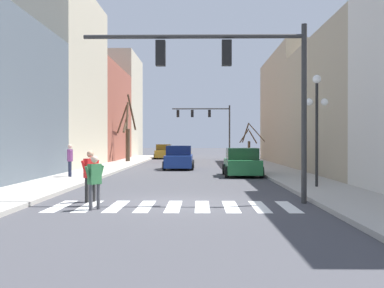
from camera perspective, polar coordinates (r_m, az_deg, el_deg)
name	(u,v)px	position (r m, az deg, el deg)	size (l,w,h in m)	color
ground_plane	(175,203)	(15.01, -2.17, -7.52)	(240.00, 240.00, 0.00)	#424247
sidewalk_right	(356,201)	(15.84, 20.07, -6.85)	(2.87, 90.00, 0.15)	#ADA89E
building_row_left	(71,101)	(40.57, -15.14, 5.31)	(6.00, 55.73, 13.27)	#515B66
building_row_right	(348,101)	(30.77, 19.19, 5.18)	(6.00, 39.93, 9.98)	beige
crosswalk_stripes	(174,206)	(14.26, -2.34, -7.92)	(7.65, 2.60, 0.01)	white
traffic_signal_near	(237,72)	(15.12, 5.76, 9.07)	(7.41, 0.28, 5.93)	#2D2D2D
traffic_signal_far	(208,119)	(51.96, 2.06, 3.18)	(6.72, 0.28, 6.20)	#2D2D2D
street_lamp_right_corner	(317,108)	(19.62, 15.56, 4.43)	(0.95, 0.36, 4.70)	black
car_parked_right_near	(182,154)	(45.21, -1.33, -1.30)	(2.21, 4.85, 1.58)	#A38423
car_parked_left_near	(179,158)	(32.90, -1.66, -1.82)	(2.19, 4.36, 1.73)	navy
car_parked_right_far	(242,163)	(26.59, 6.37, -2.41)	(2.18, 4.11, 1.66)	#236B38
car_driving_toward_lane	(164,152)	(52.67, -3.59, -1.02)	(2.06, 4.42, 1.69)	#A38423
pedestrian_crossing_street	(70,158)	(24.98, -15.25, -1.67)	(0.42, 0.70, 1.74)	#282D47
pedestrian_near_right_corner	(95,178)	(13.80, -12.27, -4.21)	(0.52, 0.58, 1.62)	#4C4C51
pedestrian_on_right_sidewalk	(90,172)	(15.54, -12.79, -3.45)	(0.53, 0.64, 1.74)	black
street_tree_left_near	(127,133)	(43.15, -8.20, 1.36)	(2.04, 3.51, 6.40)	#473828
street_tree_right_mid	(249,143)	(46.28, 7.28, 0.13)	(2.62, 2.26, 3.80)	brown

